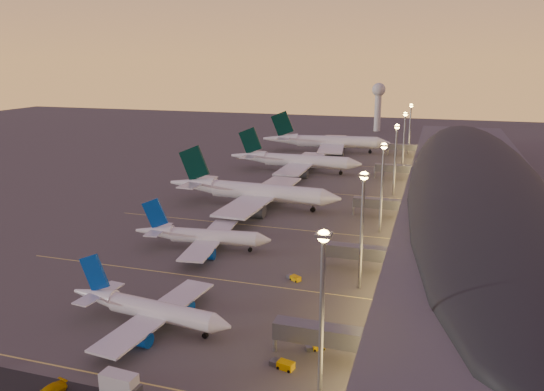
% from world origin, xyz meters
% --- Properties ---
extents(ground, '(700.00, 700.00, 0.00)m').
position_xyz_m(ground, '(0.00, 0.00, 0.00)').
color(ground, '#3F3D3A').
extents(airliner_narrow_south, '(35.01, 31.44, 12.50)m').
position_xyz_m(airliner_narrow_south, '(0.83, -28.39, 3.23)').
color(airliner_narrow_south, silver).
rests_on(airliner_narrow_south, ground).
extents(airliner_narrow_north, '(36.90, 33.17, 13.17)m').
position_xyz_m(airliner_narrow_north, '(-6.83, 12.29, 3.40)').
color(airliner_narrow_north, silver).
rests_on(airliner_narrow_north, ground).
extents(airliner_wide_near, '(61.51, 55.99, 19.70)m').
position_xyz_m(airliner_wide_near, '(-8.26, 55.18, 5.07)').
color(airliner_wide_near, silver).
rests_on(airliner_wide_near, ground).
extents(airliner_wide_mid, '(59.10, 53.57, 18.98)m').
position_xyz_m(airliner_wide_mid, '(-9.07, 113.72, 4.89)').
color(airliner_wide_mid, silver).
rests_on(airliner_wide_mid, ground).
extents(airliner_wide_far, '(67.25, 61.80, 21.53)m').
position_xyz_m(airliner_wide_far, '(-6.33, 167.16, 5.54)').
color(airliner_wide_far, silver).
rests_on(airliner_wide_far, ground).
extents(terminal_building, '(56.35, 255.00, 17.46)m').
position_xyz_m(terminal_building, '(61.84, 72.47, 8.78)').
color(terminal_building, '#4E4E53').
rests_on(terminal_building, ground).
extents(light_masts, '(2.20, 217.20, 25.90)m').
position_xyz_m(light_masts, '(36.00, 65.00, 17.55)').
color(light_masts, gray).
rests_on(light_masts, ground).
extents(radar_tower, '(9.00, 9.00, 32.50)m').
position_xyz_m(radar_tower, '(10.00, 260.00, 21.87)').
color(radar_tower, silver).
rests_on(radar_tower, ground).
extents(lane_markings, '(90.00, 180.36, 0.00)m').
position_xyz_m(lane_markings, '(0.00, 40.00, 0.01)').
color(lane_markings, '#D8C659').
rests_on(lane_markings, ground).
extents(baggage_tug_a, '(4.30, 2.48, 1.21)m').
position_xyz_m(baggage_tug_a, '(28.75, -34.51, 0.55)').
color(baggage_tug_a, '#D09B00').
rests_on(baggage_tug_a, ground).
extents(baggage_tug_b, '(3.45, 2.72, 0.97)m').
position_xyz_m(baggage_tug_b, '(32.59, -27.42, 0.44)').
color(baggage_tug_b, '#D09B00').
rests_on(baggage_tug_b, ground).
extents(baggage_tug_c, '(3.75, 3.02, 1.06)m').
position_xyz_m(baggage_tug_c, '(21.35, -0.13, 0.48)').
color(baggage_tug_c, '#D09B00').
rests_on(baggage_tug_c, ground).
extents(catering_truck_a, '(6.26, 2.80, 3.43)m').
position_xyz_m(catering_truck_a, '(7.87, -48.49, 1.61)').
color(catering_truck_a, silver).
rests_on(catering_truck_a, ground).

